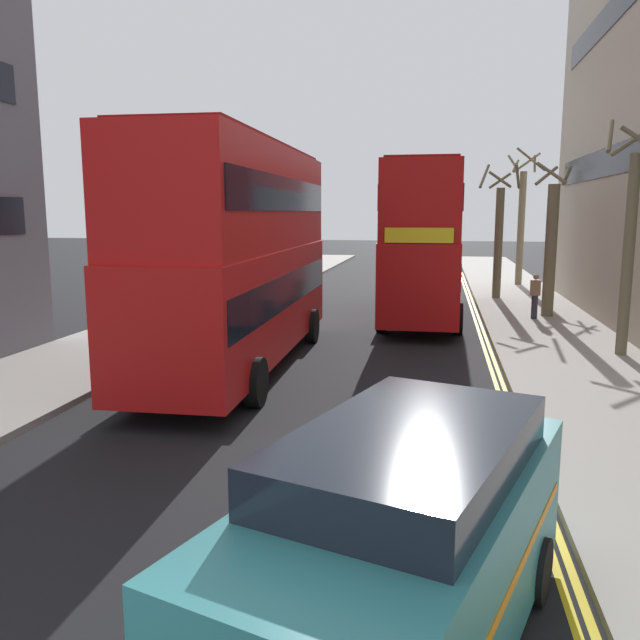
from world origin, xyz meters
name	(u,v)px	position (x,y,z in m)	size (l,w,h in m)	color
sidewalk_right	(575,360)	(6.50, 16.00, 0.07)	(4.00, 80.00, 0.14)	#9E9991
sidewalk_left	(122,343)	(-6.50, 16.00, 0.07)	(4.00, 80.00, 0.14)	#9E9991
kerb_line_outer	(501,378)	(4.40, 14.00, 0.00)	(0.10, 56.00, 0.01)	yellow
kerb_line_inner	(494,377)	(4.24, 14.00, 0.00)	(0.10, 56.00, 0.01)	yellow
double_decker_bus_away	(240,250)	(-2.10, 13.99, 3.03)	(2.96, 10.85, 5.64)	red
double_decker_bus_oncoming	(425,237)	(2.30, 22.88, 3.03)	(2.87, 10.83, 5.64)	#B20F0F
taxi_minivan	(399,551)	(2.57, 3.48, 1.07)	(3.28, 5.16, 2.12)	teal
pedestrian_far	(535,295)	(6.31, 22.46, 0.99)	(0.34, 0.22, 1.62)	#2D2D38
street_tree_near	(521,221)	(7.07, 34.01, 3.51)	(1.85, 1.97, 7.05)	#6B6047
street_tree_mid	(629,240)	(7.79, 16.68, 3.24)	(1.59, 1.41, 6.29)	#6B6047
street_tree_far	(551,247)	(6.88, 23.22, 2.70)	(1.25, 1.44, 5.59)	#6B6047
street_tree_distant	(499,236)	(5.44, 28.23, 2.90)	(1.88, 1.82, 5.96)	#6B6047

